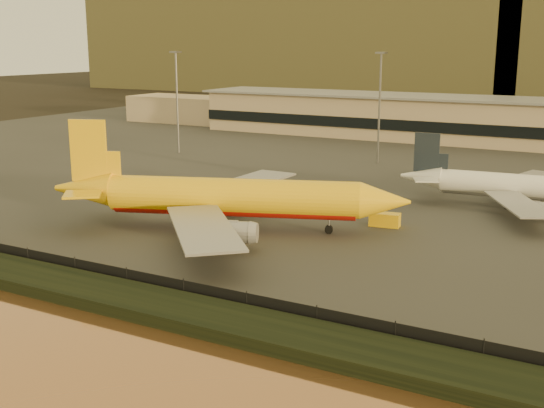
% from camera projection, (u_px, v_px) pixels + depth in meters
% --- Properties ---
extents(ground, '(900.00, 900.00, 0.00)m').
position_uv_depth(ground, '(232.00, 265.00, 86.54)').
color(ground, black).
rests_on(ground, ground).
extents(embankment, '(320.00, 7.00, 1.40)m').
position_uv_depth(embankment, '(146.00, 304.00, 71.89)').
color(embankment, black).
rests_on(embankment, ground).
extents(tarmac, '(320.00, 220.00, 0.20)m').
position_uv_depth(tarmac, '(437.00, 158.00, 167.51)').
color(tarmac, '#2D2D2D').
rests_on(tarmac, ground).
extents(perimeter_fence, '(300.00, 0.05, 2.20)m').
position_uv_depth(perimeter_fence, '(169.00, 287.00, 75.16)').
color(perimeter_fence, black).
rests_on(perimeter_fence, tarmac).
extents(terminal_building, '(202.00, 25.00, 12.60)m').
position_uv_depth(terminal_building, '(418.00, 118.00, 198.96)').
color(terminal_building, tan).
rests_on(terminal_building, tarmac).
extents(apron_light_masts, '(152.20, 12.20, 25.40)m').
position_uv_depth(apron_light_masts, '(487.00, 102.00, 139.83)').
color(apron_light_masts, slate).
rests_on(apron_light_masts, tarmac).
extents(distant_hills, '(470.00, 160.00, 70.00)m').
position_uv_depth(distant_hills, '(524.00, 36.00, 378.92)').
color(distant_hills, brown).
rests_on(distant_hills, ground).
extents(dhl_cargo_jet, '(52.42, 49.75, 16.18)m').
position_uv_depth(dhl_cargo_jet, '(227.00, 198.00, 101.42)').
color(dhl_cargo_jet, yellow).
rests_on(dhl_cargo_jet, tarmac).
extents(white_narrowbody_jet, '(41.76, 40.53, 11.99)m').
position_uv_depth(white_narrowbody_jet, '(523.00, 187.00, 114.97)').
color(white_narrowbody_jet, white).
rests_on(white_narrowbody_jet, tarmac).
extents(gse_vehicle_yellow, '(4.82, 2.69, 2.06)m').
position_uv_depth(gse_vehicle_yellow, '(385.00, 220.00, 104.04)').
color(gse_vehicle_yellow, yellow).
rests_on(gse_vehicle_yellow, tarmac).
extents(gse_vehicle_white, '(4.30, 3.20, 1.76)m').
position_uv_depth(gse_vehicle_white, '(208.00, 192.00, 123.99)').
color(gse_vehicle_white, white).
rests_on(gse_vehicle_white, tarmac).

